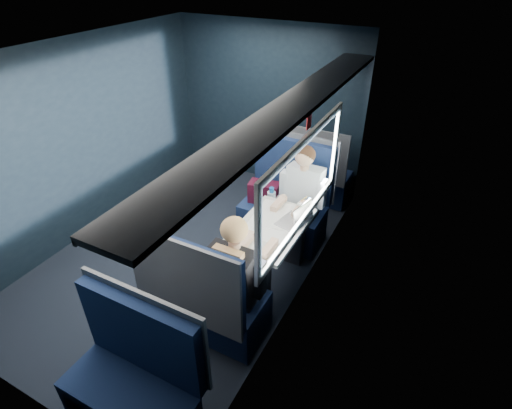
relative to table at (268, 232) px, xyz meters
The scene contains 13 objects.
ground 1.23m from the table, behind, with size 2.80×4.20×0.01m, color black.
room_shell 1.30m from the table, behind, with size 3.00×4.40×2.40m.
table is the anchor object (origin of this frame).
seat_bay_near 0.92m from the table, 102.72° to the left, with size 1.04×0.62×1.26m.
seat_bay_far 0.93m from the table, 101.78° to the right, with size 1.04×0.62×1.26m.
seat_row_front 1.82m from the table, 95.80° to the left, with size 1.04×0.51×1.16m.
seat_row_back 1.82m from the table, 95.80° to the right, with size 1.04×0.51×1.16m.
man 0.70m from the table, 84.48° to the left, with size 0.53×0.56×1.32m.
woman 0.71m from the table, 84.55° to the right, with size 0.53×0.56×1.32m.
papers 0.13m from the table, 73.53° to the left, with size 0.49×0.70×0.01m, color white.
laptop 0.33m from the table, 33.22° to the left, with size 0.30×0.36×0.24m.
bottle_small 0.48m from the table, 48.41° to the left, with size 0.06×0.06×0.22m.
cup 0.45m from the table, 65.61° to the left, with size 0.06×0.06×0.08m, color white.
Camera 1 is at (2.42, -2.91, 3.07)m, focal length 28.00 mm.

